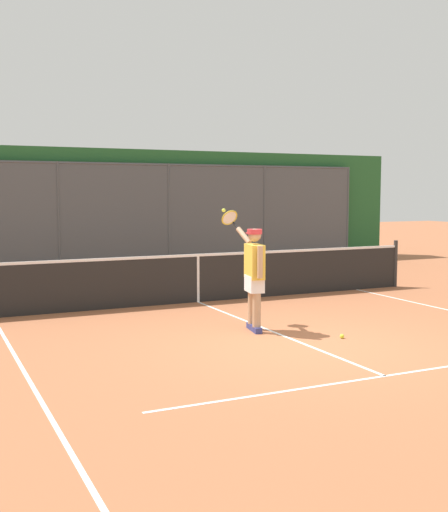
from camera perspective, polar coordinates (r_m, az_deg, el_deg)
name	(u,v)px	position (r m, az deg, el deg)	size (l,w,h in m)	color
ground_plane	(309,346)	(9.28, 7.54, -7.92)	(60.00, 60.00, 0.00)	#A8603D
court_line_markings	(398,381)	(7.82, 15.13, -10.64)	(7.75, 10.39, 0.01)	white
fence_backdrop	(110,209)	(18.78, -10.10, 4.09)	(18.69, 1.37, 3.39)	#474C51
tennis_net	(198,277)	(12.72, -2.33, -1.90)	(9.96, 0.09, 1.07)	#2D2D2D
tennis_player	(254,272)	(10.06, 2.65, -1.39)	(0.33, 1.38, 1.90)	navy
tennis_ball_near_baseline	(342,336)	(9.81, 10.42, -7.01)	(0.07, 0.07, 0.07)	#CCDB33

